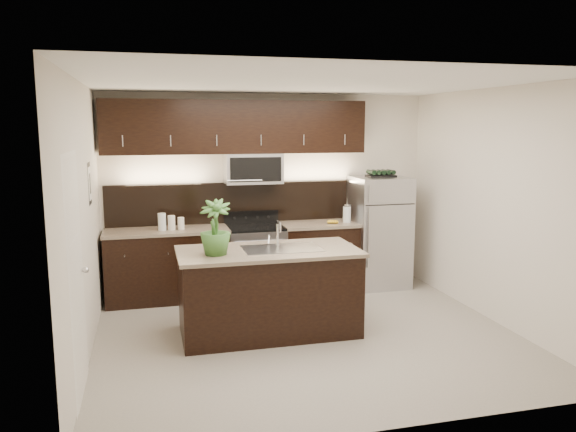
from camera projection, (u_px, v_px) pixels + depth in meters
The scene contains 12 objects.
ground at pixel (308, 335), 6.13m from camera, with size 4.50×4.50×0.00m, color gray.
room_walls at pixel (299, 182), 5.80m from camera, with size 4.52×4.02×2.71m.
counter_run at pixel (240, 260), 7.56m from camera, with size 3.51×0.65×0.94m.
upper_fixtures at pixel (239, 135), 7.44m from camera, with size 3.49×0.40×1.66m.
island at pixel (269, 291), 6.15m from camera, with size 1.96×0.96×0.94m.
sink_faucet at pixel (282, 247), 6.12m from camera, with size 0.84×0.50×0.28m.
refrigerator at pixel (379, 232), 7.94m from camera, with size 0.75×0.68×1.56m, color #B2B2B7.
wine_rack at pixel (381, 174), 7.80m from camera, with size 0.39×0.24×0.09m.
plant at pixel (215, 227), 5.79m from camera, with size 0.32×0.32×0.58m, color #366528.
canisters at pixel (169, 222), 7.20m from camera, with size 0.33×0.10×0.22m.
french_press at pixel (347, 213), 7.78m from camera, with size 0.12×0.12×0.33m.
bananas at pixel (330, 222), 7.70m from camera, with size 0.16×0.13×0.05m, color gold.
Camera 1 is at (-1.64, -5.61, 2.27)m, focal length 35.00 mm.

